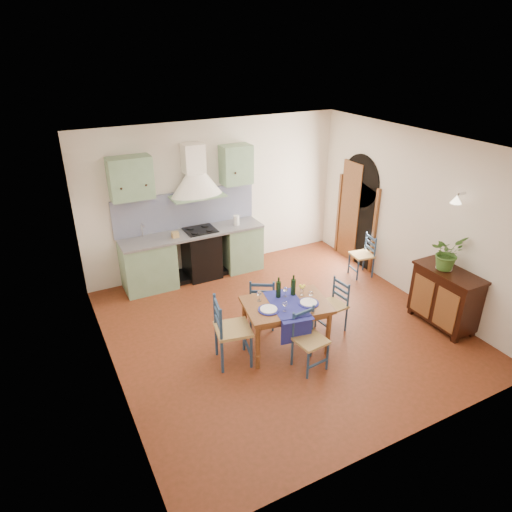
{
  "coord_description": "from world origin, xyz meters",
  "views": [
    {
      "loc": [
        -3.06,
        -5.04,
        4.06
      ],
      "look_at": [
        -0.29,
        0.3,
        1.18
      ],
      "focal_mm": 32.0,
      "sensor_mm": 36.0,
      "label": 1
    }
  ],
  "objects_px": {
    "chair_near": "(309,340)",
    "sideboard": "(445,296)",
    "dining_table": "(287,309)",
    "potted_plant": "(447,253)"
  },
  "relations": [
    {
      "from": "chair_near",
      "to": "potted_plant",
      "type": "xyz_separation_m",
      "value": [
        2.39,
        0.0,
        0.76
      ]
    },
    {
      "from": "dining_table",
      "to": "potted_plant",
      "type": "distance_m",
      "value": 2.55
    },
    {
      "from": "chair_near",
      "to": "sideboard",
      "type": "xyz_separation_m",
      "value": [
        2.4,
        -0.1,
        0.07
      ]
    },
    {
      "from": "sideboard",
      "to": "potted_plant",
      "type": "bearing_deg",
      "value": 97.16
    },
    {
      "from": "chair_near",
      "to": "potted_plant",
      "type": "relative_size",
      "value": 1.6
    },
    {
      "from": "sideboard",
      "to": "potted_plant",
      "type": "height_order",
      "value": "potted_plant"
    },
    {
      "from": "dining_table",
      "to": "sideboard",
      "type": "bearing_deg",
      "value": -13.71
    },
    {
      "from": "dining_table",
      "to": "chair_near",
      "type": "distance_m",
      "value": 0.55
    },
    {
      "from": "chair_near",
      "to": "potted_plant",
      "type": "bearing_deg",
      "value": 0.05
    },
    {
      "from": "dining_table",
      "to": "sideboard",
      "type": "height_order",
      "value": "dining_table"
    }
  ]
}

